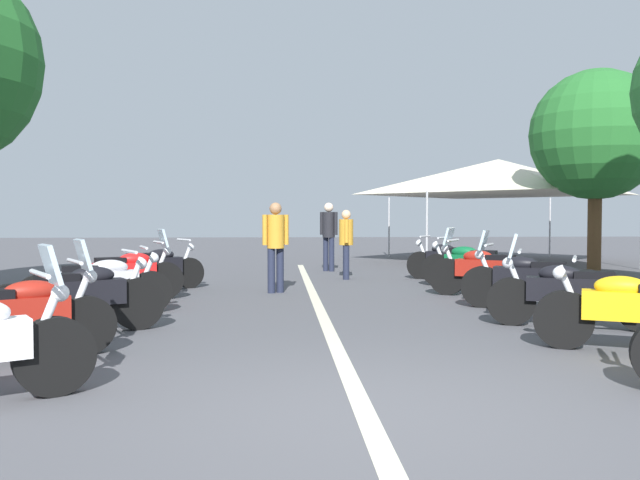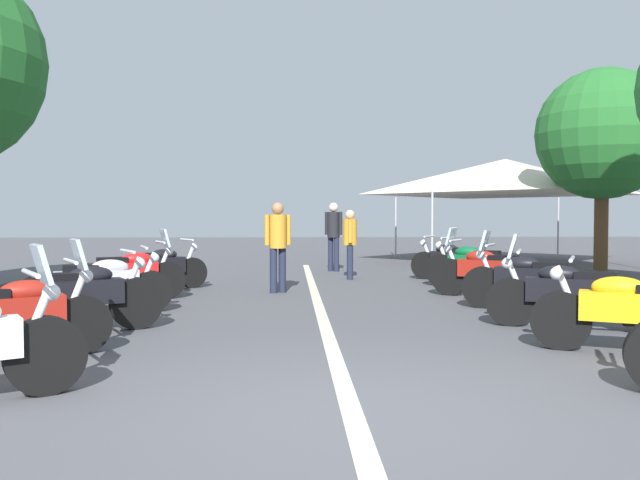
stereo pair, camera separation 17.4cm
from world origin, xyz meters
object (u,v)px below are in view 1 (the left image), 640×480
motorcycle_left_row_4 (126,273)px  motorcycle_right_row_6 (450,260)px  bystander_1 (276,240)px  motorcycle_right_row_3 (531,279)px  roadside_tree_0 (596,135)px  motorcycle_left_row_2 (79,297)px  bystander_0 (346,239)px  bystander_2 (329,231)px  event_tent (498,177)px  motorcycle_right_row_5 (472,264)px  motorcycle_right_row_2 (572,292)px  motorcycle_right_row_1 (638,310)px  motorcycle_left_row_5 (153,267)px  motorcycle_right_row_4 (486,270)px  motorcycle_left_row_3 (98,284)px  motorcycle_left_row_1 (15,316)px

motorcycle_left_row_4 → motorcycle_right_row_6: bearing=2.4°
motorcycle_left_row_4 → bystander_1: size_ratio=1.12×
motorcycle_right_row_3 → roadside_tree_0: roadside_tree_0 is taller
motorcycle_left_row_2 → motorcycle_left_row_4: size_ratio=1.02×
motorcycle_left_row_4 → bystander_0: size_ratio=1.20×
bystander_2 → motorcycle_right_row_3: bearing=57.0°
motorcycle_left_row_2 → event_tent: (11.75, -9.19, 2.19)m
motorcycle_left_row_2 → bystander_0: bystander_0 is taller
motorcycle_left_row_4 → bystander_0: bystander_0 is taller
motorcycle_right_row_5 → bystander_0: 3.01m
motorcycle_right_row_2 → bystander_1: size_ratio=1.23×
motorcycle_right_row_2 → motorcycle_right_row_6: bearing=-68.7°
bystander_1 → motorcycle_right_row_1: bearing=-171.5°
motorcycle_left_row_2 → motorcycle_left_row_5: bearing=62.1°
motorcycle_right_row_2 → roadside_tree_0: 8.55m
motorcycle_left_row_4 → bystander_1: bearing=-1.5°
motorcycle_left_row_4 → motorcycle_right_row_4: (0.14, -6.20, 0.01)m
motorcycle_left_row_5 → event_tent: event_tent is taller
motorcycle_left_row_4 → bystander_1: bystander_1 is taller
motorcycle_left_row_2 → motorcycle_right_row_3: motorcycle_right_row_3 is taller
motorcycle_right_row_1 → bystander_2: bystander_2 is taller
motorcycle_right_row_3 → bystander_1: bearing=-4.5°
motorcycle_right_row_6 → event_tent: event_tent is taller
motorcycle_left_row_4 → motorcycle_right_row_1: bearing=-60.0°
roadside_tree_0 → motorcycle_left_row_4: bearing=111.8°
event_tent → motorcycle_right_row_4: bearing=159.7°
bystander_0 → motorcycle_right_row_3: bearing=118.1°
motorcycle_right_row_2 → motorcycle_right_row_5: 4.74m
motorcycle_left_row_3 → bystander_2: bystander_2 is taller
motorcycle_right_row_5 → motorcycle_left_row_4: bearing=45.9°
motorcycle_left_row_2 → roadside_tree_0: (7.15, -9.96, 2.90)m
motorcycle_right_row_6 → event_tent: size_ratio=0.28×
motorcycle_left_row_5 → motorcycle_left_row_3: bearing=-124.5°
motorcycle_left_row_3 → motorcycle_left_row_1: bearing=-108.9°
motorcycle_right_row_6 → roadside_tree_0: 4.84m
motorcycle_left_row_4 → roadside_tree_0: (4.05, -10.13, 2.89)m
motorcycle_left_row_2 → bystander_2: bearing=39.2°
bystander_0 → roadside_tree_0: bearing=-171.8°
motorcycle_right_row_3 → bystander_2: (7.17, 2.52, 0.58)m
motorcycle_right_row_4 → event_tent: size_ratio=0.29×
motorcycle_right_row_5 → event_tent: event_tent is taller
motorcycle_left_row_4 → motorcycle_left_row_5: size_ratio=1.00×
motorcycle_left_row_5 → bystander_2: (4.15, -3.71, 0.60)m
motorcycle_left_row_3 → roadside_tree_0: bearing=9.1°
motorcycle_right_row_4 → motorcycle_left_row_5: bearing=18.8°
motorcycle_left_row_1 → motorcycle_right_row_6: (7.70, -6.36, -0.00)m
bystander_2 → motorcycle_left_row_1: bearing=17.0°
motorcycle_left_row_2 → motorcycle_left_row_3: motorcycle_left_row_2 is taller
motorcycle_left_row_5 → motorcycle_right_row_4: (-1.43, -6.06, 0.03)m
motorcycle_left_row_1 → event_tent: bearing=26.0°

